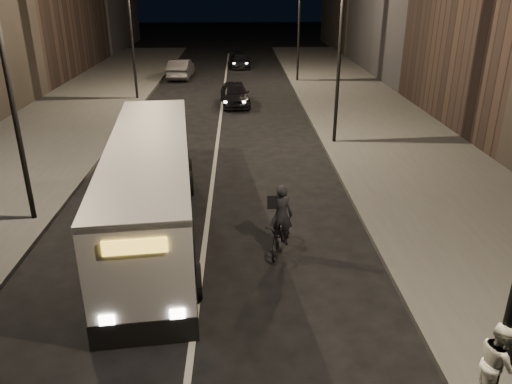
{
  "coord_description": "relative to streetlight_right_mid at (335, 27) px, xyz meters",
  "views": [
    {
      "loc": [
        1.09,
        -10.78,
        7.2
      ],
      "look_at": [
        1.54,
        2.7,
        1.5
      ],
      "focal_mm": 35.0,
      "sensor_mm": 36.0,
      "label": 1
    }
  ],
  "objects": [
    {
      "name": "streetlight_left_near",
      "position": [
        -10.66,
        -8.0,
        0.0
      ],
      "size": [
        1.2,
        0.44,
        8.12
      ],
      "color": "black",
      "rests_on": "sidewalk_left"
    },
    {
      "name": "sidewalk_right",
      "position": [
        3.17,
        2.0,
        -5.28
      ],
      "size": [
        7.0,
        70.0,
        0.16
      ],
      "primitive_type": "cube",
      "color": "#3E3D3B",
      "rests_on": "ground"
    },
    {
      "name": "city_bus",
      "position": [
        -6.93,
        -8.77,
        -3.77
      ],
      "size": [
        3.5,
        11.02,
        2.93
      ],
      "rotation": [
        0.0,
        0.0,
        0.11
      ],
      "color": "silver",
      "rests_on": "ground"
    },
    {
      "name": "cyclist_on_bicycle",
      "position": [
        -3.13,
        -10.21,
        -4.65
      ],
      "size": [
        1.13,
        1.97,
        2.15
      ],
      "rotation": [
        0.0,
        0.0,
        -0.27
      ],
      "color": "black",
      "rests_on": "ground"
    },
    {
      "name": "car_near",
      "position": [
        -4.51,
        8.4,
        -4.64
      ],
      "size": [
        2.05,
        4.34,
        1.44
      ],
      "primitive_type": "imported",
      "rotation": [
        0.0,
        0.0,
        0.09
      ],
      "color": "black",
      "rests_on": "ground"
    },
    {
      "name": "streetlight_right_mid",
      "position": [
        0.0,
        0.0,
        0.0
      ],
      "size": [
        1.2,
        0.44,
        8.12
      ],
      "color": "black",
      "rests_on": "sidewalk_right"
    },
    {
      "name": "car_mid",
      "position": [
        -8.89,
        18.03,
        -4.6
      ],
      "size": [
        1.84,
        4.69,
        1.52
      ],
      "primitive_type": "imported",
      "rotation": [
        0.0,
        0.0,
        3.09
      ],
      "color": "#353537",
      "rests_on": "ground"
    },
    {
      "name": "car_far",
      "position": [
        -4.1,
        23.52,
        -4.74
      ],
      "size": [
        1.97,
        4.35,
        1.24
      ],
      "primitive_type": "imported",
      "rotation": [
        0.0,
        0.0,
        0.06
      ],
      "color": "black",
      "rests_on": "ground"
    },
    {
      "name": "ground",
      "position": [
        -5.33,
        -12.0,
        -5.36
      ],
      "size": [
        180.0,
        180.0,
        0.0
      ],
      "primitive_type": "plane",
      "color": "black",
      "rests_on": "ground"
    },
    {
      "name": "streetlight_right_far",
      "position": [
        0.0,
        16.0,
        0.0
      ],
      "size": [
        1.2,
        0.44,
        8.12
      ],
      "color": "black",
      "rests_on": "sidewalk_right"
    },
    {
      "name": "pedestrian_woman",
      "position": [
        0.27,
        -16.0,
        -4.36
      ],
      "size": [
        0.81,
        0.94,
        1.68
      ],
      "primitive_type": "imported",
      "rotation": [
        0.0,
        0.0,
        1.33
      ],
      "color": "white",
      "rests_on": "sidewalk_right"
    },
    {
      "name": "streetlight_left_far",
      "position": [
        -10.66,
        10.0,
        0.0
      ],
      "size": [
        1.2,
        0.44,
        8.12
      ],
      "color": "black",
      "rests_on": "sidewalk_left"
    },
    {
      "name": "sidewalk_left",
      "position": [
        -13.83,
        2.0,
        -5.28
      ],
      "size": [
        7.0,
        70.0,
        0.16
      ],
      "primitive_type": "cube",
      "color": "#3E3D3B",
      "rests_on": "ground"
    }
  ]
}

